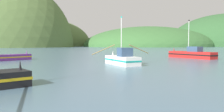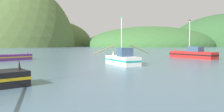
{
  "view_description": "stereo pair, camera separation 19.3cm",
  "coord_description": "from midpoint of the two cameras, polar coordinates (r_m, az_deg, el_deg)",
  "views": [
    {
      "loc": [
        2.76,
        4.96,
        2.84
      ],
      "look_at": [
        4.65,
        29.8,
        1.4
      ],
      "focal_mm": 34.55,
      "sensor_mm": 36.0,
      "label": 1
    },
    {
      "loc": [
        2.95,
        4.94,
        2.84
      ],
      "look_at": [
        4.65,
        29.8,
        1.4
      ],
      "focal_mm": 34.55,
      "sensor_mm": 36.0,
      "label": 2
    }
  ],
  "objects": [
    {
      "name": "hill_far_center",
      "position": [
        198.04,
        -25.47,
        2.17
      ],
      "size": [
        107.61,
        86.09,
        109.27
      ],
      "primitive_type": "ellipsoid",
      "color": "#516B38",
      "rests_on": "ground"
    },
    {
      "name": "hill_far_left",
      "position": [
        211.39,
        10.01,
        2.49
      ],
      "size": [
        125.4,
        100.32,
        38.17
      ],
      "primitive_type": "ellipsoid",
      "color": "#386633",
      "rests_on": "ground"
    },
    {
      "name": "fishing_boat_red",
      "position": [
        44.97,
        20.64,
        0.47
      ],
      "size": [
        6.59,
        9.77,
        7.52
      ],
      "rotation": [
        0.0,
        0.0,
        2.05
      ],
      "color": "red",
      "rests_on": "ground"
    },
    {
      "name": "hill_mid_right",
      "position": [
        240.52,
        -15.02,
        2.52
      ],
      "size": [
        82.02,
        65.62,
        55.53
      ],
      "primitive_type": "ellipsoid",
      "color": "#516B38",
      "rests_on": "ground"
    },
    {
      "name": "fishing_boat_white",
      "position": [
        28.93,
        3.0,
        -0.85
      ],
      "size": [
        8.06,
        6.54,
        6.49
      ],
      "rotation": [
        0.0,
        0.0,
        1.95
      ],
      "color": "white",
      "rests_on": "ground"
    }
  ]
}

